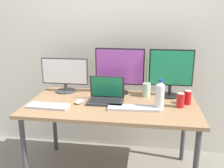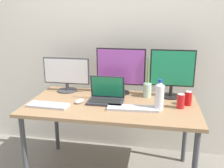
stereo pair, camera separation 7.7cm
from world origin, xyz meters
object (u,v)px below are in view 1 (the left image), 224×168
monitor_right (171,72)px  soda_can_by_laptop (187,97)px  mouse_by_keyboard (79,102)px  soda_can_near_keyboard (180,100)px  monitor_left (65,74)px  keyboard_aux (133,108)px  bamboo_vase (146,89)px  water_bottle (160,95)px  monitor_center (120,69)px  laptop_silver (106,96)px  work_desk (112,109)px  keyboard_main (48,106)px

monitor_right → soda_can_by_laptop: (0.14, -0.20, -0.19)m
mouse_by_keyboard → soda_can_near_keyboard: soda_can_near_keyboard is taller
mouse_by_keyboard → soda_can_by_laptop: 0.97m
soda_can_by_laptop → monitor_left: bearing=170.5°
keyboard_aux → mouse_by_keyboard: mouse_by_keyboard is taller
monitor_left → bamboo_vase: 0.84m
monitor_left → mouse_by_keyboard: size_ratio=4.53×
water_bottle → bamboo_vase: size_ratio=0.68×
monitor_right → keyboard_aux: bearing=-129.8°
keyboard_aux → soda_can_near_keyboard: (0.40, 0.10, 0.05)m
soda_can_by_laptop → soda_can_near_keyboard: bearing=-129.3°
monitor_center → laptop_silver: size_ratio=1.52×
work_desk → monitor_right: size_ratio=3.33×
monitor_left → laptop_silver: 0.54m
monitor_center → keyboard_main: size_ratio=1.35×
monitor_right → soda_can_near_keyboard: size_ratio=3.66×
mouse_by_keyboard → monitor_center: bearing=67.6°
laptop_silver → water_bottle: (0.48, -0.12, 0.07)m
monitor_right → keyboard_main: monitor_right is taller
keyboard_aux → monitor_right: bearing=46.5°
monitor_right → keyboard_main: 1.18m
soda_can_near_keyboard → soda_can_by_laptop: bearing=50.7°
keyboard_aux → bamboo_vase: bearing=69.8°
laptop_silver → bamboo_vase: 0.42m
keyboard_aux → water_bottle: water_bottle is taller
mouse_by_keyboard → soda_can_near_keyboard: size_ratio=0.85×
soda_can_near_keyboard → soda_can_by_laptop: (0.07, 0.09, 0.00)m
monitor_center → mouse_by_keyboard: size_ratio=4.57×
monitor_center → bamboo_vase: (0.27, -0.07, -0.17)m
soda_can_by_laptop → bamboo_vase: 0.40m
work_desk → bamboo_vase: size_ratio=3.97×
soda_can_by_laptop → keyboard_aux: bearing=-157.9°
monitor_left → keyboard_aux: 0.84m
bamboo_vase → keyboard_main: bearing=-153.7°
work_desk → keyboard_main: keyboard_main is taller
laptop_silver → soda_can_near_keyboard: laptop_silver is taller
keyboard_aux → soda_can_by_laptop: soda_can_by_laptop is taller
monitor_center → keyboard_aux: size_ratio=1.13×
monitor_right → keyboard_main: (-1.06, -0.46, -0.24)m
laptop_silver → bamboo_vase: bamboo_vase is taller
monitor_left → soda_can_near_keyboard: 1.17m
keyboard_main → soda_can_by_laptop: (1.20, 0.26, 0.05)m
water_bottle → monitor_right: bearing=72.7°
monitor_left → laptop_silver: monitor_left is taller
laptop_silver → soda_can_by_laptop: 0.73m
work_desk → laptop_silver: bearing=149.3°
laptop_silver → water_bottle: water_bottle is taller
work_desk → water_bottle: bearing=-11.2°
keyboard_main → soda_can_near_keyboard: (1.13, 0.17, 0.05)m
monitor_right → keyboard_aux: 0.57m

